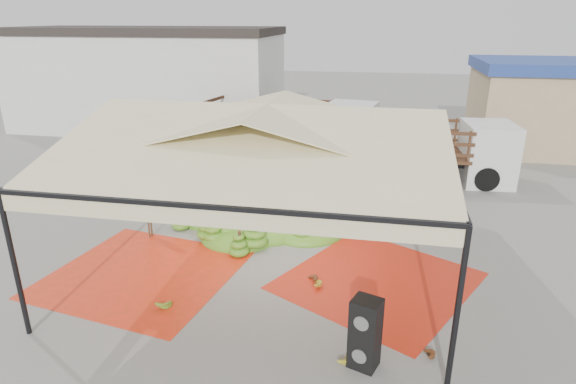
% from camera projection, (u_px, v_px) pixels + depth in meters
% --- Properties ---
extents(ground, '(90.00, 90.00, 0.00)m').
position_uv_depth(ground, '(270.00, 258.00, 12.56)').
color(ground, slate).
rests_on(ground, ground).
extents(canopy_tent, '(8.10, 8.10, 4.00)m').
position_uv_depth(canopy_tent, '(268.00, 134.00, 11.43)').
color(canopy_tent, black).
rests_on(canopy_tent, ground).
extents(building_white, '(14.30, 6.30, 5.40)m').
position_uv_depth(building_white, '(148.00, 79.00, 26.30)').
color(building_white, silver).
rests_on(building_white, ground).
extents(building_tan, '(6.30, 5.30, 4.10)m').
position_uv_depth(building_tan, '(544.00, 105.00, 22.07)').
color(building_tan, tan).
rests_on(building_tan, ground).
extents(tarp_left, '(4.84, 4.67, 0.01)m').
position_uv_depth(tarp_left, '(143.00, 273.00, 11.78)').
color(tarp_left, red).
rests_on(tarp_left, ground).
extents(tarp_right, '(5.34, 5.42, 0.01)m').
position_uv_depth(tarp_right, '(378.00, 281.00, 11.46)').
color(tarp_right, red).
rests_on(tarp_right, ground).
extents(banana_heap, '(6.35, 5.61, 1.17)m').
position_uv_depth(banana_heap, '(261.00, 207.00, 14.29)').
color(banana_heap, '#42851B').
rests_on(banana_heap, ground).
extents(hand_yellow_a, '(0.58, 0.54, 0.21)m').
position_uv_depth(hand_yellow_a, '(341.00, 356.00, 8.76)').
color(hand_yellow_a, '#ADA222').
rests_on(hand_yellow_a, ground).
extents(hand_yellow_b, '(0.51, 0.43, 0.22)m').
position_uv_depth(hand_yellow_b, '(314.00, 282.00, 11.19)').
color(hand_yellow_b, gold).
rests_on(hand_yellow_b, ground).
extents(hand_red_a, '(0.51, 0.44, 0.20)m').
position_uv_depth(hand_red_a, '(426.00, 353.00, 8.86)').
color(hand_red_a, '#542B13').
rests_on(hand_red_a, ground).
extents(hand_red_b, '(0.59, 0.55, 0.21)m').
position_uv_depth(hand_red_b, '(310.00, 278.00, 11.38)').
color(hand_red_b, '#572714').
rests_on(hand_red_b, ground).
extents(hand_green, '(0.64, 0.63, 0.22)m').
position_uv_depth(hand_green, '(163.00, 301.00, 10.44)').
color(hand_green, '#517518').
rests_on(hand_green, ground).
extents(hanging_bunches, '(4.74, 0.24, 0.20)m').
position_uv_depth(hanging_bunches, '(312.00, 159.00, 11.84)').
color(hanging_bunches, '#466F17').
rests_on(hanging_bunches, ground).
extents(speaker_stack, '(0.61, 0.57, 1.36)m').
position_uv_depth(speaker_stack, '(365.00, 333.00, 8.46)').
color(speaker_stack, black).
rests_on(speaker_stack, ground).
extents(banana_leaves, '(0.96, 1.36, 3.70)m').
position_uv_depth(banana_leaves, '(146.00, 239.00, 13.63)').
color(banana_leaves, '#2A701D').
rests_on(banana_leaves, ground).
extents(vendor, '(0.78, 0.60, 1.90)m').
position_uv_depth(vendor, '(354.00, 173.00, 16.28)').
color(vendor, gray).
rests_on(vendor, ground).
extents(truck_left, '(7.65, 3.76, 2.51)m').
position_uv_depth(truck_left, '(296.00, 123.00, 20.93)').
color(truck_left, '#4B2B19').
rests_on(truck_left, ground).
extents(truck_right, '(6.68, 2.72, 2.24)m').
position_uv_depth(truck_right, '(430.00, 145.00, 18.05)').
color(truck_right, '#482E18').
rests_on(truck_right, ground).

